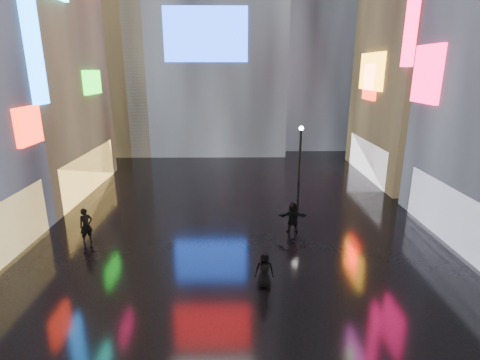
{
  "coord_description": "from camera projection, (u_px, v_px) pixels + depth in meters",
  "views": [
    {
      "loc": [
        -0.14,
        -1.05,
        8.9
      ],
      "look_at": [
        0.0,
        12.0,
        5.0
      ],
      "focal_mm": 28.0,
      "sensor_mm": 36.0,
      "label": 1
    }
  ],
  "objects": [
    {
      "name": "pedestrian_4",
      "position": [
        264.0,
        270.0,
        15.68
      ],
      "size": [
        0.81,
        0.55,
        1.61
      ],
      "primitive_type": "imported",
      "rotation": [
        0.0,
        0.0,
        -0.05
      ],
      "color": "black",
      "rests_on": "ground"
    },
    {
      "name": "tower_flank_left",
      "position": [
        106.0,
        28.0,
        39.93
      ],
      "size": [
        10.0,
        10.0,
        26.0
      ],
      "primitive_type": "cube",
      "color": "black",
      "rests_on": "ground"
    },
    {
      "name": "umbrella_2",
      "position": [
        265.0,
        243.0,
        15.32
      ],
      "size": [
        1.24,
        1.25,
        0.85
      ],
      "primitive_type": "imported",
      "rotation": [
        0.0,
        0.0,
        3.58
      ],
      "color": "black",
      "rests_on": "pedestrian_4"
    },
    {
      "name": "pedestrian_5",
      "position": [
        293.0,
        218.0,
        20.9
      ],
      "size": [
        1.68,
        0.57,
        1.8
      ],
      "primitive_type": "imported",
      "rotation": [
        0.0,
        0.0,
        3.12
      ],
      "color": "black",
      "rests_on": "ground"
    },
    {
      "name": "ground",
      "position": [
        239.0,
        221.0,
        22.72
      ],
      "size": [
        140.0,
        140.0,
        0.0
      ],
      "primitive_type": "plane",
      "color": "black",
      "rests_on": "ground"
    },
    {
      "name": "lamp_far",
      "position": [
        300.0,
        159.0,
        25.68
      ],
      "size": [
        0.3,
        0.3,
        5.2
      ],
      "color": "black",
      "rests_on": "ground"
    },
    {
      "name": "pedestrian_6",
      "position": [
        86.0,
        226.0,
        19.71
      ],
      "size": [
        0.82,
        0.8,
        1.9
      ],
      "primitive_type": "imported",
      "rotation": [
        0.0,
        0.0,
        0.72
      ],
      "color": "black",
      "rests_on": "ground"
    },
    {
      "name": "building_left_far",
      "position": [
        1.0,
        36.0,
        25.16
      ],
      "size": [
        10.28,
        12.0,
        22.0
      ],
      "color": "black",
      "rests_on": "ground"
    }
  ]
}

